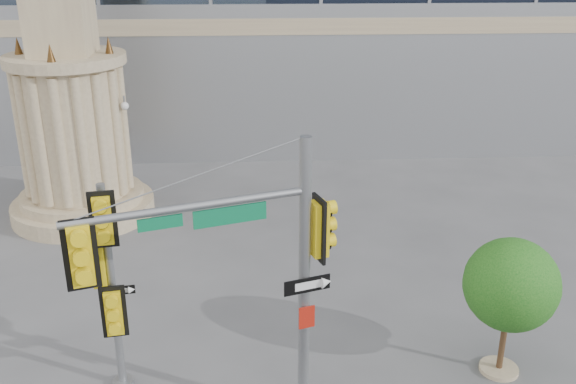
{
  "coord_description": "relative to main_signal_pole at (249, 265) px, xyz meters",
  "views": [
    {
      "loc": [
        -0.51,
        -10.15,
        8.28
      ],
      "look_at": [
        0.15,
        2.0,
        3.42
      ],
      "focal_mm": 40.0,
      "sensor_mm": 36.0,
      "label": 1
    }
  ],
  "objects": [
    {
      "name": "secondary_signal_pole",
      "position": [
        -2.61,
        1.29,
        -0.84
      ],
      "size": [
        0.77,
        0.56,
        4.27
      ],
      "rotation": [
        0.0,
        0.0,
        0.16
      ],
      "color": "slate",
      "rests_on": "ground"
    },
    {
      "name": "street_tree",
      "position": [
        5.07,
        1.42,
        -1.42
      ],
      "size": [
        1.88,
        1.84,
        2.94
      ],
      "color": "tan",
      "rests_on": "ground"
    },
    {
      "name": "monument",
      "position": [
        -5.36,
        9.95,
        2.17
      ],
      "size": [
        4.4,
        4.4,
        16.6
      ],
      "color": "tan",
      "rests_on": "ground"
    },
    {
      "name": "main_signal_pole",
      "position": [
        0.0,
        0.0,
        0.0
      ],
      "size": [
        4.05,
        1.63,
        5.4
      ],
      "rotation": [
        0.0,
        0.0,
        0.31
      ],
      "color": "slate",
      "rests_on": "ground"
    }
  ]
}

